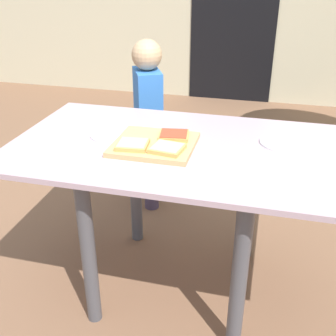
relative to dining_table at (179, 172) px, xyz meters
name	(u,v)px	position (x,y,z in m)	size (l,w,h in m)	color
ground_plane	(177,283)	(0.00, 0.00, -0.62)	(16.00, 16.00, 0.00)	brown
house_door	(234,6)	(-0.12, 3.07, 0.38)	(0.90, 0.02, 2.00)	black
dining_table	(179,172)	(0.00, 0.00, 0.00)	(1.41, 0.82, 0.75)	#B499A4
cutting_board	(154,144)	(-0.10, -0.04, 0.13)	(0.33, 0.31, 0.02)	tan
pizza_slice_near_left	(133,145)	(-0.17, -0.11, 0.15)	(0.13, 0.13, 0.02)	#E2A052
pizza_slice_near_right	(167,148)	(-0.02, -0.11, 0.15)	(0.14, 0.13, 0.02)	#E2A052
pizza_slice_far_right	(174,135)	(-0.03, 0.03, 0.15)	(0.14, 0.13, 0.02)	#E2A052
plate_white_left	(117,134)	(-0.29, 0.04, 0.13)	(0.23, 0.23, 0.01)	white
plate_white_right	(288,142)	(0.44, 0.13, 0.13)	(0.23, 0.23, 0.01)	white
child_left	(148,116)	(-0.35, 0.71, -0.02)	(0.23, 0.28, 1.05)	#4C3E54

